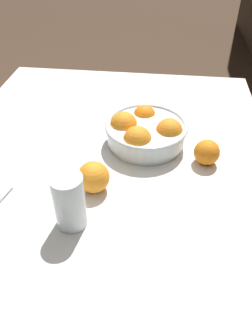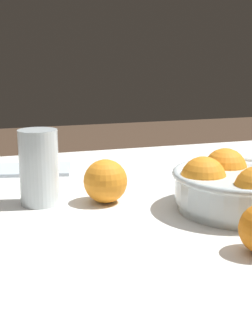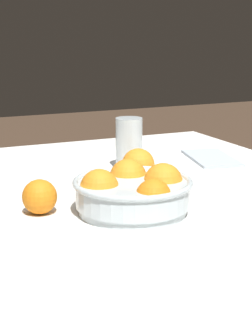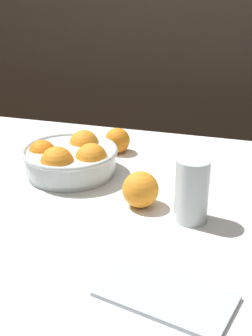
{
  "view_description": "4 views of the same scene",
  "coord_description": "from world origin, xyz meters",
  "views": [
    {
      "loc": [
        0.69,
        0.15,
        1.33
      ],
      "look_at": [
        0.08,
        0.07,
        0.82
      ],
      "focal_mm": 35.0,
      "sensor_mm": 36.0,
      "label": 1
    },
    {
      "loc": [
        0.32,
        0.79,
        1.01
      ],
      "look_at": [
        0.06,
        0.02,
        0.82
      ],
      "focal_mm": 50.0,
      "sensor_mm": 36.0,
      "label": 2
    },
    {
      "loc": [
        -1.11,
        0.57,
        1.12
      ],
      "look_at": [
        0.02,
        0.06,
        0.8
      ],
      "focal_mm": 60.0,
      "sensor_mm": 36.0,
      "label": 3
    },
    {
      "loc": [
        0.32,
        -0.9,
        1.25
      ],
      "look_at": [
        0.04,
        0.05,
        0.81
      ],
      "focal_mm": 50.0,
      "sensor_mm": 36.0,
      "label": 4
    }
  ],
  "objects": [
    {
      "name": "dining_table",
      "position": [
        0.0,
        0.0,
        0.67
      ],
      "size": [
        1.25,
        0.97,
        0.75
      ],
      "color": "white",
      "rests_on": "ground_plane"
    },
    {
      "name": "fruit_bowl",
      "position": [
        -0.12,
        0.11,
        0.79
      ],
      "size": [
        0.24,
        0.24,
        0.1
      ],
      "color": "silver",
      "rests_on": "dining_table"
    },
    {
      "name": "napkin",
      "position": [
        0.21,
        -0.3,
        0.75
      ],
      "size": [
        0.24,
        0.16,
        0.01
      ],
      "primitive_type": "cube",
      "rotation": [
        0.0,
        0.0,
        -0.23
      ],
      "color": "silver",
      "rests_on": "dining_table"
    },
    {
      "name": "orange_loose_near_bowl",
      "position": [
        -0.05,
        0.28,
        0.78
      ],
      "size": [
        0.07,
        0.07,
        0.07
      ],
      "primitive_type": "sphere",
      "color": "orange",
      "rests_on": "dining_table"
    },
    {
      "name": "orange_loose_front",
      "position": [
        0.09,
        -0.01,
        0.79
      ],
      "size": [
        0.08,
        0.08,
        0.08
      ],
      "primitive_type": "sphere",
      "color": "orange",
      "rests_on": "dining_table"
    },
    {
      "name": "juice_glass",
      "position": [
        0.21,
        -0.03,
        0.81
      ],
      "size": [
        0.07,
        0.07,
        0.14
      ],
      "color": "#F4A314",
      "rests_on": "dining_table"
    }
  ]
}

